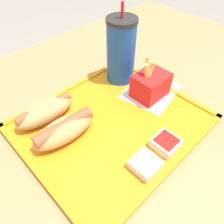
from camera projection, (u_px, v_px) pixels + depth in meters
dining_table at (120, 199)px, 0.74m from camera, size 1.34×0.96×0.72m
food_tray at (112, 123)px, 0.49m from camera, size 0.38×0.33×0.01m
paper_napkin at (151, 91)px, 0.56m from camera, size 0.16×0.14×0.00m
soda_cup at (121, 51)px, 0.54m from camera, size 0.07×0.07×0.20m
hot_dog_far at (45, 111)px, 0.48m from camera, size 0.14×0.06×0.05m
hot_dog_near at (64, 129)px, 0.44m from camera, size 0.14×0.06×0.05m
fries_carton at (150, 85)px, 0.53m from camera, size 0.08×0.07×0.11m
sauce_cup_mayo at (145, 164)px, 0.40m from camera, size 0.05×0.05×0.02m
sauce_cup_ketchup at (166, 143)px, 0.43m from camera, size 0.05×0.05×0.02m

